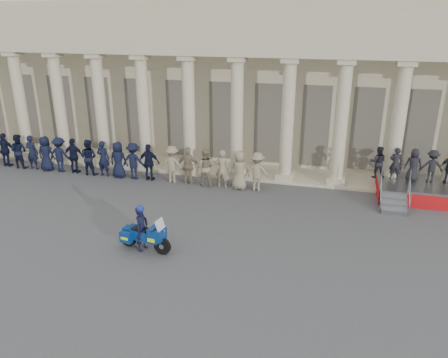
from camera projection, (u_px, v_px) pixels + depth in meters
ground at (155, 244)px, 16.63m from camera, size 90.00×90.00×0.00m
building at (241, 75)px, 28.40m from camera, size 40.00×12.50×9.00m
officer_rank at (102, 158)px, 23.41m from camera, size 18.25×0.74×1.96m
reviewing_stand at (423, 172)px, 20.43m from camera, size 4.76×3.77×2.34m
motorcycle at (145, 236)px, 15.98m from camera, size 2.13×0.98×1.37m
rider at (142, 228)px, 15.92m from camera, size 0.50×0.67×1.79m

